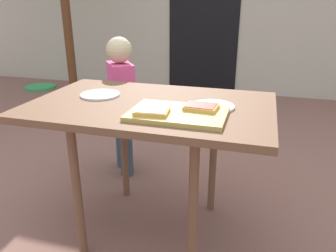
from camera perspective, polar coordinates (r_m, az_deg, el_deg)
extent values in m
plane|color=#80584D|center=(1.87, -2.57, -17.22)|extent=(16.00, 16.00, 0.00)
cube|color=black|center=(4.42, 6.24, 18.76)|extent=(0.90, 0.02, 2.00)
cube|color=brown|center=(1.55, -2.98, 3.43)|extent=(1.12, 0.72, 0.03)
cylinder|color=brown|center=(1.58, -15.42, -11.07)|extent=(0.04, 0.04, 0.68)
cylinder|color=brown|center=(1.41, 4.32, -14.71)|extent=(0.04, 0.04, 0.68)
cylinder|color=brown|center=(2.00, -7.57, -3.44)|extent=(0.04, 0.04, 0.68)
cylinder|color=brown|center=(1.86, 7.82, -5.34)|extent=(0.04, 0.04, 0.68)
cube|color=tan|center=(1.36, 1.73, 2.18)|extent=(0.40, 0.27, 0.02)
cube|color=gold|center=(1.39, 5.78, 3.25)|extent=(0.14, 0.12, 0.02)
cube|color=red|center=(1.39, 5.79, 3.63)|extent=(0.13, 0.10, 0.00)
cube|color=gold|center=(1.33, -2.79, 2.50)|extent=(0.14, 0.12, 0.02)
cube|color=beige|center=(1.33, -2.80, 2.90)|extent=(0.13, 0.11, 0.00)
cylinder|color=white|center=(1.49, 7.69, 3.40)|extent=(0.20, 0.20, 0.01)
cylinder|color=silver|center=(1.69, -11.66, 5.33)|extent=(0.20, 0.20, 0.01)
cylinder|color=#384A59|center=(2.42, -7.98, -2.45)|extent=(0.09, 0.09, 0.41)
cylinder|color=#384A59|center=(2.29, -7.26, -3.76)|extent=(0.09, 0.09, 0.41)
cube|color=#E54C8C|center=(2.23, -8.10, 6.08)|extent=(0.25, 0.28, 0.37)
sphere|color=#CCB890|center=(2.18, -8.47, 12.87)|extent=(0.17, 0.17, 0.17)
cylinder|color=brown|center=(4.21, -16.93, 15.61)|extent=(0.10, 0.10, 1.66)
cylinder|color=green|center=(4.99, -21.22, 6.28)|extent=(0.41, 0.41, 0.03)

